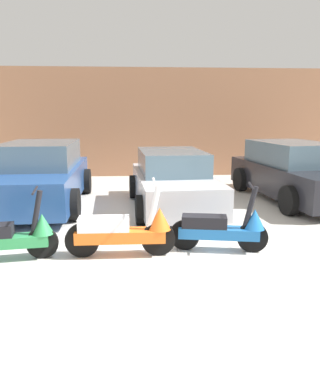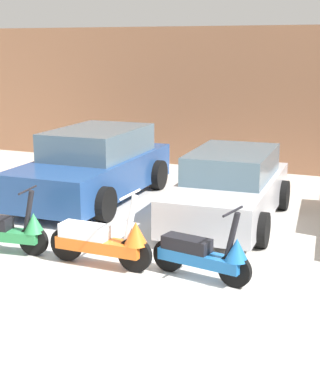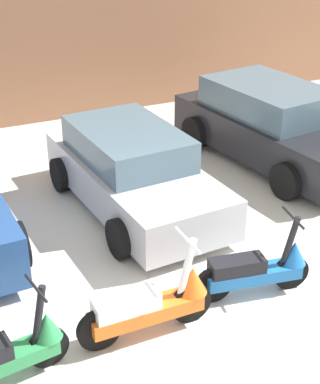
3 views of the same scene
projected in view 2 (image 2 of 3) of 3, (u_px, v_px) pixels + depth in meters
The scene contains 7 objects.
ground_plane at pixel (122, 284), 7.81m from camera, with size 28.00×28.00×0.00m, color silver.
wall_back at pixel (264, 100), 14.34m from camera, with size 19.60×0.12×3.53m, color #9E6B4C.
scooter_front_left at pixel (7, 230), 8.92m from camera, with size 1.47×0.54×1.03m.
scooter_front_right at pixel (104, 240), 8.34m from camera, with size 1.62×0.58×1.13m.
scooter_front_center at pixel (205, 254), 7.88m from camera, with size 1.48×0.59×1.04m.
car_rear_left at pixel (94, 166), 11.98m from camera, with size 2.13×4.26×1.43m.
car_rear_center at pixel (229, 188), 10.47m from camera, with size 1.97×3.81×1.26m.
Camera 2 is at (3.31, -6.49, 3.10)m, focal length 55.00 mm.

